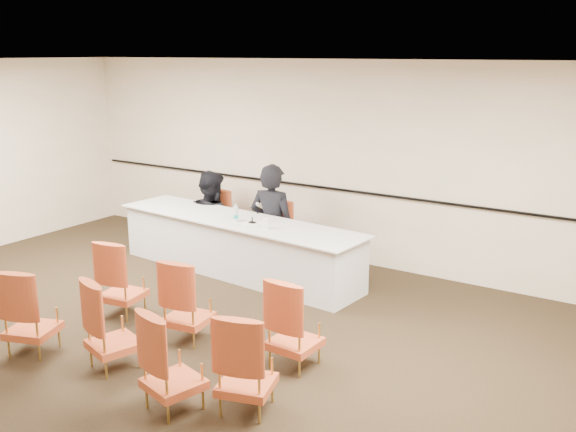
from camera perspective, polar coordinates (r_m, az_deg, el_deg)
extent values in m
plane|color=black|center=(6.96, -11.80, -12.40)|extent=(10.00, 10.00, 0.00)
plane|color=white|center=(6.23, -13.24, 13.09)|extent=(10.00, 10.00, 0.00)
cube|color=#F8DFC3|center=(9.59, 4.74, 4.75)|extent=(10.00, 0.04, 3.00)
cube|color=black|center=(9.63, 4.58, 2.37)|extent=(9.80, 0.04, 0.03)
imported|color=black|center=(9.50, -1.39, -1.21)|extent=(0.76, 0.54, 1.98)
imported|color=black|center=(10.34, -6.74, -0.98)|extent=(1.06, 0.93, 1.83)
cube|color=white|center=(8.88, -3.05, -0.62)|extent=(0.35, 0.30, 0.00)
cylinder|color=silver|center=(9.01, -4.69, -0.12)|extent=(0.08, 0.08, 0.10)
cylinder|color=white|center=(8.59, -2.03, -0.68)|extent=(0.11, 0.11, 0.14)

